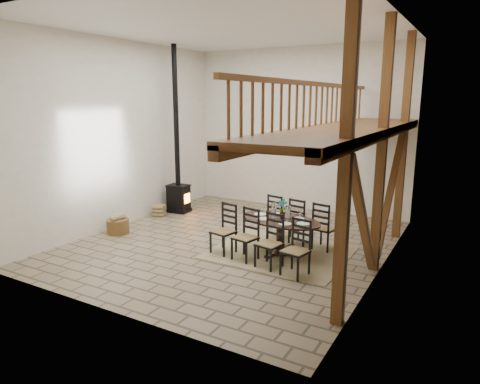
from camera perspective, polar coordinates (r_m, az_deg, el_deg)
The scene contains 7 objects.
ground at distance 10.58m, azimuth -0.90°, elevation -6.73°, with size 8.00×8.00×0.00m, color #8B795D.
room_shell at distance 9.46m, azimuth 5.35°, elevation 9.60°, with size 7.02×8.02×5.01m.
rug at distance 9.94m, azimuth 5.36°, elevation -8.02°, with size 3.00×2.50×0.02m, color tan.
dining_table at distance 9.73m, azimuth 5.08°, elevation -5.96°, with size 2.47×2.54×1.26m.
wood_stove at distance 13.27m, azimuth -8.28°, elevation 2.09°, with size 0.70×0.57×5.00m.
log_basket at distance 11.67m, azimuth -15.98°, elevation -4.32°, with size 0.58×0.58×0.48m.
log_stack at distance 13.07m, azimuth -10.71°, elevation -2.43°, with size 0.44×0.44×0.35m.
Camera 1 is at (5.09, -8.61, 3.47)m, focal length 32.00 mm.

